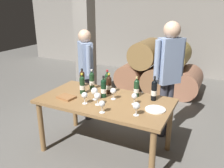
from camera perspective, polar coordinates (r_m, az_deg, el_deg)
The scene contains 24 objects.
ground_plane at distance 3.42m, azimuth -1.54°, elevation -15.59°, with size 14.00×14.00×0.00m, color #66635E.
cellar_back_wall at distance 6.82m, azimuth 15.50°, elevation 13.99°, with size 10.00×0.24×2.80m, color gray.
barrel_stack at distance 5.43m, azimuth 11.29°, elevation 3.62°, with size 1.86×0.90×1.15m.
stone_pillar at distance 4.88m, azimuth -6.55°, elevation 11.50°, with size 0.32×0.32×2.60m, color gray.
dining_table at distance 3.08m, azimuth -1.65°, elevation -5.34°, with size 1.70×0.90×0.76m.
wine_bottle_0 at distance 3.22m, azimuth -7.21°, elevation -0.20°, with size 0.07×0.07×0.29m.
wine_bottle_1 at distance 3.39m, azimuth -4.90°, elevation 0.85°, with size 0.07×0.07×0.29m.
wine_bottle_2 at distance 3.32m, azimuth -1.13°, elevation 0.62°, with size 0.07×0.07×0.30m.
wine_bottle_3 at distance 3.03m, azimuth 10.14°, elevation -1.45°, with size 0.07×0.07×0.32m.
wine_bottle_4 at distance 3.51m, azimuth -7.21°, elevation 1.34°, with size 0.07×0.07×0.27m.
wine_bottle_5 at distance 3.08m, azimuth -2.05°, elevation -0.99°, with size 0.07×0.07×0.29m.
wine_bottle_6 at distance 3.20m, azimuth -0.75°, elevation -0.19°, with size 0.07×0.07×0.29m.
wine_bottle_7 at distance 3.12m, azimuth 5.94°, elevation -0.95°, with size 0.07×0.07×0.27m.
wine_glass_0 at distance 2.88m, azimuth 5.42°, elevation -3.05°, with size 0.07×0.07×0.14m.
wine_glass_1 at distance 2.90m, azimuth -6.68°, elevation -2.81°, with size 0.08×0.08×0.15m.
wine_glass_2 at distance 3.01m, azimuth -4.25°, elevation -1.78°, with size 0.09×0.09×0.16m.
wine_glass_3 at distance 3.02m, azimuth 0.33°, elevation -1.79°, with size 0.08×0.08×0.15m.
wine_glass_4 at distance 2.66m, azimuth -2.45°, elevation -4.91°, with size 0.07×0.07×0.15m.
wine_glass_5 at distance 2.86m, azimuth -3.54°, elevation -3.00°, with size 0.08×0.08×0.16m.
wine_glass_6 at distance 2.61m, azimuth 5.91°, elevation -5.37°, with size 0.08×0.08×0.16m.
tasting_notebook at distance 3.14m, azimuth -10.98°, elevation -3.15°, with size 0.22×0.16×0.03m, color #936038.
serving_plate at distance 2.81m, azimuth 10.44°, elevation -6.07°, with size 0.24×0.24×0.01m, color white.
sommelier_presenting at distance 3.42m, azimuth 13.58°, elevation 3.33°, with size 0.34×0.40×1.72m.
taster_seated_left at distance 3.94m, azimuth -6.37°, elevation 4.00°, with size 0.38×0.37×1.54m.
Camera 1 is at (1.32, -2.47, 1.96)m, focal length 37.78 mm.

